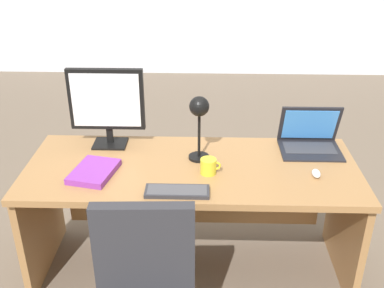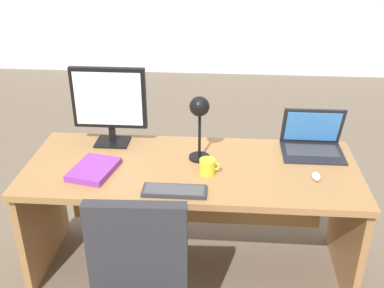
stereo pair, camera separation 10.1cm
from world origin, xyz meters
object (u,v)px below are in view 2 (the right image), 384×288
at_px(keyboard, 174,191).
at_px(coffee_mug, 208,167).
at_px(desk_lamp, 199,115).
at_px(book, 94,169).
at_px(laptop, 312,138).
at_px(monitor, 109,101).
at_px(desk, 192,191).
at_px(mouse, 316,176).

bearing_deg(keyboard, coffee_mug, 52.00).
bearing_deg(desk_lamp, book, -162.89).
height_order(laptop, desk_lamp, desk_lamp).
relative_size(monitor, coffee_mug, 4.29).
relative_size(desk, keyboard, 5.71).
xyz_separation_m(laptop, coffee_mug, (-0.61, -0.33, -0.03)).
distance_m(desk, desk_lamp, 0.48).
relative_size(desk, book, 5.85).
bearing_deg(coffee_mug, desk_lamp, 110.86).
bearing_deg(mouse, coffee_mug, 178.44).
bearing_deg(mouse, desk, 168.23).
relative_size(laptop, book, 1.12).
height_order(laptop, keyboard, laptop).
bearing_deg(coffee_mug, desk, 126.98).
xyz_separation_m(monitor, laptop, (1.21, 0.00, -0.20)).
distance_m(desk, coffee_mug, 0.29).
height_order(desk, coffee_mug, coffee_mug).
relative_size(laptop, mouse, 4.46).
relative_size(desk_lamp, coffee_mug, 3.49).
distance_m(book, coffee_mug, 0.62).
height_order(keyboard, desk_lamp, desk_lamp).
xyz_separation_m(laptop, mouse, (-0.03, -0.35, -0.06)).
bearing_deg(keyboard, desk, 78.67).
bearing_deg(desk, coffee_mug, -53.02).
bearing_deg(book, desk, 16.25).
xyz_separation_m(monitor, coffee_mug, (0.60, -0.33, -0.23)).
bearing_deg(monitor, laptop, 0.23).
distance_m(desk, laptop, 0.78).
distance_m(monitor, desk_lamp, 0.58).
relative_size(laptop, keyboard, 1.09).
bearing_deg(coffee_mug, laptop, 28.77).
height_order(desk, desk_lamp, desk_lamp).
bearing_deg(desk, keyboard, -101.33).
xyz_separation_m(desk, desk_lamp, (0.04, 0.02, 0.48)).
distance_m(desk_lamp, coffee_mug, 0.29).
height_order(monitor, desk_lamp, monitor).
distance_m(monitor, mouse, 1.25).
xyz_separation_m(monitor, keyboard, (0.44, -0.53, -0.27)).
relative_size(mouse, coffee_mug, 0.71).
bearing_deg(desk, book, -163.75).
xyz_separation_m(mouse, book, (-1.20, -0.01, -0.00)).
height_order(mouse, desk_lamp, desk_lamp).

